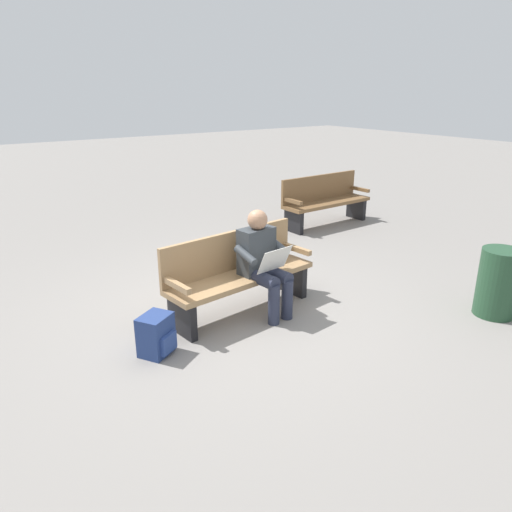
# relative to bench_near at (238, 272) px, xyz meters

# --- Properties ---
(ground_plane) EXTENTS (40.00, 40.00, 0.00)m
(ground_plane) POSITION_rel_bench_near_xyz_m (-0.01, 0.07, -0.46)
(ground_plane) COLOR gray
(bench_near) EXTENTS (1.84, 0.68, 0.90)m
(bench_near) POSITION_rel_bench_near_xyz_m (0.00, 0.00, 0.00)
(bench_near) COLOR #9E7A51
(bench_near) RESTS_ON ground
(person_seated) EXTENTS (0.60, 0.60, 1.18)m
(person_seated) POSITION_rel_bench_near_xyz_m (-0.20, 0.21, 0.17)
(person_seated) COLOR #33383D
(person_seated) RESTS_ON ground
(backpack) EXTENTS (0.39, 0.38, 0.40)m
(backpack) POSITION_rel_bench_near_xyz_m (1.16, 0.36, -0.26)
(backpack) COLOR navy
(backpack) RESTS_ON ground
(bench_far) EXTENTS (1.81, 0.54, 0.90)m
(bench_far) POSITION_rel_bench_near_xyz_m (-3.29, -2.14, 0.00)
(bench_far) COLOR brown
(bench_far) RESTS_ON ground
(trash_bin) EXTENTS (0.44, 0.44, 0.77)m
(trash_bin) POSITION_rel_bench_near_xyz_m (-2.29, 1.75, -0.08)
(trash_bin) COLOR #23472D
(trash_bin) RESTS_ON ground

